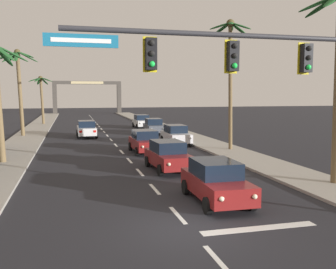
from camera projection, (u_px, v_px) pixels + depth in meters
name	position (u px, v px, depth m)	size (l,w,h in m)	color
ground_plane	(189.00, 228.00, 12.32)	(220.00, 220.00, 0.00)	#232328
sidewalk_right	(205.00, 142.00, 33.50)	(3.20, 110.00, 0.14)	#9E998E
sidewalk_left	(17.00, 149.00, 29.64)	(3.20, 110.00, 0.14)	#9E998E
lane_markings	(122.00, 146.00, 31.42)	(4.28, 87.17, 0.01)	silver
traffic_signal_mast	(279.00, 75.00, 12.16)	(10.89, 0.41, 6.78)	#2D2D33
sedan_lead_at_stop_bar	(216.00, 181.00, 15.24)	(2.00, 4.47, 1.68)	maroon
sedan_third_in_queue	(168.00, 155.00, 21.62)	(2.10, 4.51, 1.68)	maroon
sedan_fifth_in_queue	(145.00, 141.00, 28.05)	(2.00, 4.47, 1.68)	maroon
sedan_oncoming_far	(87.00, 129.00, 38.12)	(1.99, 4.47, 1.68)	silver
sedan_parked_nearest_kerb	(154.00, 126.00, 41.29)	(2.08, 4.50, 1.68)	#4C515B
sedan_parked_mid_kerb	(142.00, 121.00, 48.70)	(1.98, 4.46, 1.68)	silver
sedan_parked_far_kerb	(176.00, 135.00, 32.69)	(1.97, 4.46, 1.68)	silver
palm_left_third	(18.00, 74.00, 37.76)	(4.00, 4.08, 8.79)	brown
palm_left_farthest	(42.00, 91.00, 53.18)	(3.32, 3.04, 6.87)	brown
palm_right_second	(230.00, 57.00, 28.30)	(3.39, 3.44, 9.87)	brown
town_gateway_arch	(87.00, 93.00, 82.92)	(14.75, 0.90, 7.17)	#423D38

